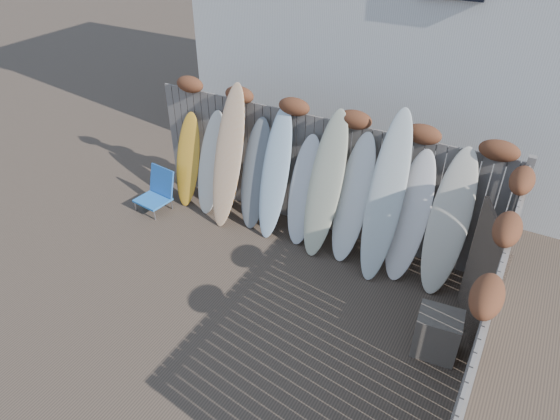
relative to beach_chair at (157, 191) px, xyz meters
The scene contains 17 objects.
ground 3.12m from the beach_chair, 29.29° to the right, with size 80.00×80.00×0.00m, color #493A2D.
back_fence 3.02m from the beach_chair, 17.55° to the left, with size 6.05×0.28×2.24m.
right_fence 5.90m from the beach_chair, 12.52° to the right, with size 0.28×4.40×2.24m.
beach_chair is the anchor object (origin of this frame).
wooden_crate 5.34m from the beach_chair, ahead, with size 0.53×0.44×0.62m, color brown.
lattice_panel 5.59m from the beach_chair, ahead, with size 0.05×1.16×1.74m, color #3C2E24.
surfboard_0 0.79m from the beach_chair, 52.44° to the left, with size 0.47×0.07×1.72m, color gold.
surfboard_1 1.16m from the beach_chair, 28.76° to the left, with size 0.53×0.07×1.86m, color silver.
surfboard_2 1.62m from the beach_chair, 16.21° to the left, with size 0.52×0.07×2.45m, color #E5AF84.
surfboard_3 1.95m from the beach_chair, 15.68° to the left, with size 0.51×0.07×1.92m, color slate.
surfboard_4 2.35m from the beach_chair, 11.84° to the left, with size 0.48×0.07×2.23m, color silver.
surfboard_5 2.79m from the beach_chair, 10.20° to the left, with size 0.50×0.07×1.84m, color silver.
surfboard_6 3.21m from the beach_chair, ahead, with size 0.54×0.07×2.36m, color beige.
surfboard_7 3.62m from the beach_chair, ahead, with size 0.52×0.07×2.08m, color white.
surfboard_8 4.16m from the beach_chair, ahead, with size 0.51×0.07×2.59m, color silver.
surfboard_9 4.47m from the beach_chair, ahead, with size 0.53×0.07×2.03m, color white.
surfboard_10 5.01m from the beach_chair, ahead, with size 0.55×0.07×2.19m, color beige.
Camera 1 is at (2.93, -4.05, 5.07)m, focal length 32.00 mm.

